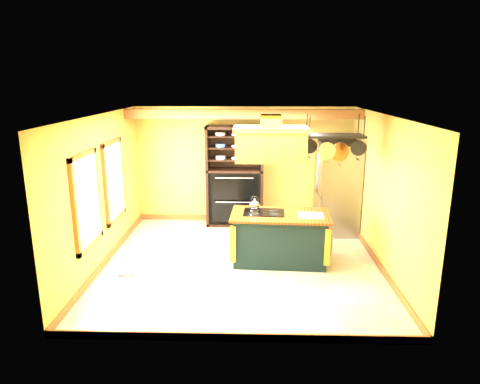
{
  "coord_description": "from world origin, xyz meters",
  "views": [
    {
      "loc": [
        0.19,
        -7.34,
        3.27
      ],
      "look_at": [
        -0.03,
        0.3,
        1.27
      ],
      "focal_mm": 32.0,
      "sensor_mm": 36.0,
      "label": 1
    }
  ],
  "objects_px": {
    "range_hood": "(270,142)",
    "refrigerator": "(337,189)",
    "hutch": "(235,187)",
    "kitchen_island": "(279,237)",
    "pot_rack": "(334,141)"
  },
  "relations": [
    {
      "from": "pot_rack",
      "to": "hutch",
      "type": "relative_size",
      "value": 0.47
    },
    {
      "from": "hutch",
      "to": "kitchen_island",
      "type": "bearing_deg",
      "value": -67.14
    },
    {
      "from": "kitchen_island",
      "to": "hutch",
      "type": "bearing_deg",
      "value": 115.97
    },
    {
      "from": "kitchen_island",
      "to": "pot_rack",
      "type": "relative_size",
      "value": 1.71
    },
    {
      "from": "kitchen_island",
      "to": "range_hood",
      "type": "bearing_deg",
      "value": -176.64
    },
    {
      "from": "kitchen_island",
      "to": "pot_rack",
      "type": "distance_m",
      "value": 2.0
    },
    {
      "from": "pot_rack",
      "to": "refrigerator",
      "type": "distance_m",
      "value": 2.17
    },
    {
      "from": "kitchen_island",
      "to": "hutch",
      "type": "relative_size",
      "value": 0.8
    },
    {
      "from": "kitchen_island",
      "to": "refrigerator",
      "type": "bearing_deg",
      "value": 54.42
    },
    {
      "from": "pot_rack",
      "to": "hutch",
      "type": "distance_m",
      "value": 3.13
    },
    {
      "from": "kitchen_island",
      "to": "pot_rack",
      "type": "bearing_deg",
      "value": 3.23
    },
    {
      "from": "hutch",
      "to": "range_hood",
      "type": "bearing_deg",
      "value": -71.75
    },
    {
      "from": "range_hood",
      "to": "refrigerator",
      "type": "height_order",
      "value": "range_hood"
    },
    {
      "from": "kitchen_island",
      "to": "hutch",
      "type": "height_order",
      "value": "hutch"
    },
    {
      "from": "kitchen_island",
      "to": "refrigerator",
      "type": "xyz_separation_m",
      "value": [
        1.35,
        1.69,
        0.5
      ]
    }
  ]
}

